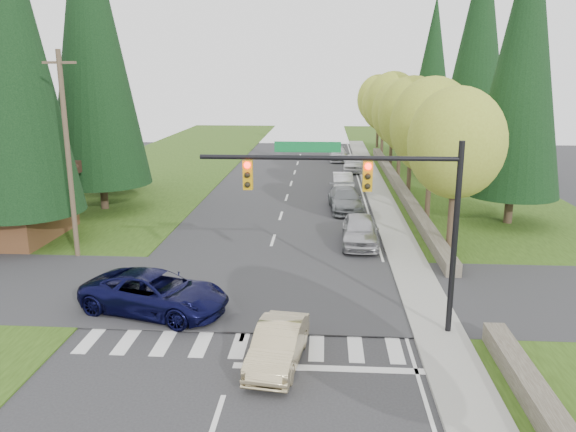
# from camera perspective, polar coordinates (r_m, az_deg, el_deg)

# --- Properties ---
(ground) EXTENTS (120.00, 120.00, 0.00)m
(ground) POSITION_cam_1_polar(r_m,az_deg,el_deg) (16.80, -6.63, -17.84)
(ground) COLOR #28282B
(ground) RESTS_ON ground
(grass_east) EXTENTS (14.00, 110.00, 0.06)m
(grass_east) POSITION_cam_1_polar(r_m,az_deg,el_deg) (36.57, 19.89, -0.65)
(grass_east) COLOR #284111
(grass_east) RESTS_ON ground
(grass_west) EXTENTS (14.00, 110.00, 0.06)m
(grass_west) POSITION_cam_1_polar(r_m,az_deg,el_deg) (38.49, -20.53, 0.01)
(grass_west) COLOR #284111
(grass_west) RESTS_ON ground
(cross_street) EXTENTS (120.00, 8.00, 0.10)m
(cross_street) POSITION_cam_1_polar(r_m,az_deg,el_deg) (23.87, -3.20, -7.66)
(cross_street) COLOR #28282B
(cross_street) RESTS_ON ground
(sidewalk_east) EXTENTS (1.80, 80.00, 0.13)m
(sidewalk_east) POSITION_cam_1_polar(r_m,az_deg,el_deg) (37.27, 10.02, 0.32)
(sidewalk_east) COLOR gray
(sidewalk_east) RESTS_ON ground
(curb_east) EXTENTS (0.20, 80.00, 0.13)m
(curb_east) POSITION_cam_1_polar(r_m,az_deg,el_deg) (37.19, 8.72, 0.35)
(curb_east) COLOR gray
(curb_east) RESTS_ON ground
(stone_wall_north) EXTENTS (0.70, 40.00, 0.70)m
(stone_wall_north) POSITION_cam_1_polar(r_m,az_deg,el_deg) (45.17, 11.13, 3.08)
(stone_wall_north) COLOR #4C4438
(stone_wall_north) RESTS_ON ground
(traffic_signal) EXTENTS (8.70, 0.37, 6.80)m
(traffic_signal) POSITION_cam_1_polar(r_m,az_deg,el_deg) (18.95, 8.53, 2.18)
(traffic_signal) COLOR black
(traffic_signal) RESTS_ON ground
(utility_pole) EXTENTS (1.60, 0.24, 10.00)m
(utility_pole) POSITION_cam_1_polar(r_m,az_deg,el_deg) (28.97, -21.44, 5.83)
(utility_pole) COLOR #473828
(utility_pole) RESTS_ON ground
(decid_tree_0) EXTENTS (4.80, 4.80, 8.37)m
(decid_tree_0) POSITION_cam_1_polar(r_m,az_deg,el_deg) (28.89, 16.73, 7.10)
(decid_tree_0) COLOR #38281C
(decid_tree_0) RESTS_ON ground
(decid_tree_1) EXTENTS (5.20, 5.20, 8.80)m
(decid_tree_1) POSITION_cam_1_polar(r_m,az_deg,el_deg) (35.71, 14.47, 8.83)
(decid_tree_1) COLOR #38281C
(decid_tree_1) RESTS_ON ground
(decid_tree_2) EXTENTS (5.00, 5.00, 8.82)m
(decid_tree_2) POSITION_cam_1_polar(r_m,az_deg,el_deg) (42.55, 12.51, 9.92)
(decid_tree_2) COLOR #38281C
(decid_tree_2) RESTS_ON ground
(decid_tree_3) EXTENTS (5.00, 5.00, 8.55)m
(decid_tree_3) POSITION_cam_1_polar(r_m,az_deg,el_deg) (49.50, 11.41, 10.24)
(decid_tree_3) COLOR #38281C
(decid_tree_3) RESTS_ON ground
(decid_tree_4) EXTENTS (5.40, 5.40, 9.18)m
(decid_tree_4) POSITION_cam_1_polar(r_m,az_deg,el_deg) (56.42, 10.62, 11.14)
(decid_tree_4) COLOR #38281C
(decid_tree_4) RESTS_ON ground
(decid_tree_5) EXTENTS (4.80, 4.80, 8.30)m
(decid_tree_5) POSITION_cam_1_polar(r_m,az_deg,el_deg) (63.38, 9.68, 11.01)
(decid_tree_5) COLOR #38281C
(decid_tree_5) RESTS_ON ground
(decid_tree_6) EXTENTS (5.20, 5.20, 8.86)m
(decid_tree_6) POSITION_cam_1_polar(r_m,az_deg,el_deg) (70.33, 9.20, 11.60)
(decid_tree_6) COLOR #38281C
(decid_tree_6) RESTS_ON ground
(conifer_w_a) EXTENTS (6.12, 6.12, 19.80)m
(conifer_w_a) POSITION_cam_1_polar(r_m,az_deg,el_deg) (32.17, -26.73, 16.18)
(conifer_w_a) COLOR #38281C
(conifer_w_a) RESTS_ON ground
(conifer_w_c) EXTENTS (6.46, 6.46, 20.80)m
(conifer_w_c) POSITION_cam_1_polar(r_m,az_deg,el_deg) (38.96, -19.39, 17.01)
(conifer_w_c) COLOR #38281C
(conifer_w_c) RESTS_ON ground
(conifer_w_e) EXTENTS (5.78, 5.78, 18.80)m
(conifer_w_e) POSITION_cam_1_polar(r_m,az_deg,el_deg) (45.22, -18.68, 15.30)
(conifer_w_e) COLOR #38281C
(conifer_w_e) RESTS_ON ground
(conifer_e_a) EXTENTS (5.44, 5.44, 17.80)m
(conifer_e_a) POSITION_cam_1_polar(r_m,az_deg,el_deg) (35.79, 22.83, 14.61)
(conifer_e_a) COLOR #38281C
(conifer_e_a) RESTS_ON ground
(conifer_e_b) EXTENTS (6.12, 6.12, 19.80)m
(conifer_e_b) POSITION_cam_1_polar(r_m,az_deg,el_deg) (49.54, 18.79, 15.72)
(conifer_e_b) COLOR #38281C
(conifer_e_b) RESTS_ON ground
(conifer_e_c) EXTENTS (5.10, 5.10, 16.80)m
(conifer_e_c) POSITION_cam_1_polar(r_m,az_deg,el_deg) (62.98, 14.49, 14.18)
(conifer_e_c) COLOR #38281C
(conifer_e_c) RESTS_ON ground
(sedan_champagne) EXTENTS (1.87, 4.10, 1.30)m
(sedan_champagne) POSITION_cam_1_polar(r_m,az_deg,el_deg) (18.04, -1.02, -12.95)
(sedan_champagne) COLOR tan
(sedan_champagne) RESTS_ON ground
(suv_navy) EXTENTS (6.18, 4.08, 1.58)m
(suv_navy) POSITION_cam_1_polar(r_m,az_deg,el_deg) (22.17, -13.31, -7.60)
(suv_navy) COLOR black
(suv_navy) RESTS_ON ground
(parked_car_a) EXTENTS (2.05, 4.81, 1.62)m
(parked_car_a) POSITION_cam_1_polar(r_m,az_deg,el_deg) (30.12, 7.33, -1.44)
(parked_car_a) COLOR #A7A7AC
(parked_car_a) RESTS_ON ground
(parked_car_b) EXTENTS (2.44, 5.27, 1.49)m
(parked_car_b) POSITION_cam_1_polar(r_m,az_deg,el_deg) (37.67, 5.86, 1.68)
(parked_car_b) COLOR slate
(parked_car_b) RESTS_ON ground
(parked_car_c) EXTENTS (1.60, 4.34, 1.42)m
(parked_car_c) POSITION_cam_1_polar(r_m,az_deg,el_deg) (43.77, 5.59, 3.40)
(parked_car_c) COLOR #BCBDC2
(parked_car_c) RESTS_ON ground
(parked_car_d) EXTENTS (2.20, 4.80, 1.60)m
(parked_car_d) POSITION_cam_1_polar(r_m,az_deg,el_deg) (53.09, 6.71, 5.38)
(parked_car_d) COLOR silver
(parked_car_d) RESTS_ON ground
(parked_car_e) EXTENTS (1.91, 4.62, 1.34)m
(parked_car_e) POSITION_cam_1_polar(r_m,az_deg,el_deg) (59.53, 5.14, 6.25)
(parked_car_e) COLOR #B7B7BD
(parked_car_e) RESTS_ON ground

